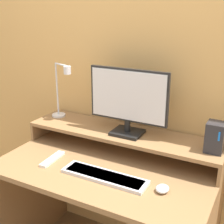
% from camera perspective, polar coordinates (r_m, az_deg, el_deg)
% --- Properties ---
extents(wall_back, '(6.00, 0.05, 2.50)m').
position_cam_1_polar(wall_back, '(1.99, 4.57, 7.66)').
color(wall_back, '#E5AD60').
rests_on(wall_back, ground_plane).
extents(desk, '(1.23, 0.73, 0.77)m').
position_cam_1_polar(desk, '(1.93, -0.94, -15.51)').
color(desk, olive).
rests_on(desk, ground_plane).
extents(monitor_shelf, '(1.23, 0.31, 0.13)m').
position_cam_1_polar(monitor_shelf, '(1.93, 2.05, -4.11)').
color(monitor_shelf, olive).
rests_on(monitor_shelf, desk).
extents(monitor, '(0.49, 0.16, 0.40)m').
position_cam_1_polar(monitor, '(1.82, 2.95, 2.23)').
color(monitor, black).
rests_on(monitor, monitor_shelf).
extents(desk_lamp, '(0.20, 0.12, 0.38)m').
position_cam_1_polar(desk_lamp, '(2.12, -9.19, 3.84)').
color(desk_lamp, silver).
rests_on(desk_lamp, monitor_shelf).
extents(router_dock, '(0.09, 0.10, 0.16)m').
position_cam_1_polar(router_dock, '(1.73, 18.34, -4.40)').
color(router_dock, '#28282D').
rests_on(router_dock, monitor_shelf).
extents(keyboard, '(0.47, 0.12, 0.02)m').
position_cam_1_polar(keyboard, '(1.69, -1.42, -11.64)').
color(keyboard, silver).
rests_on(keyboard, desk).
extents(mouse, '(0.07, 0.08, 0.03)m').
position_cam_1_polar(mouse, '(1.59, 9.19, -13.67)').
color(mouse, silver).
rests_on(mouse, desk).
extents(remote_control, '(0.06, 0.20, 0.02)m').
position_cam_1_polar(remote_control, '(1.89, -10.83, -8.45)').
color(remote_control, white).
rests_on(remote_control, desk).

